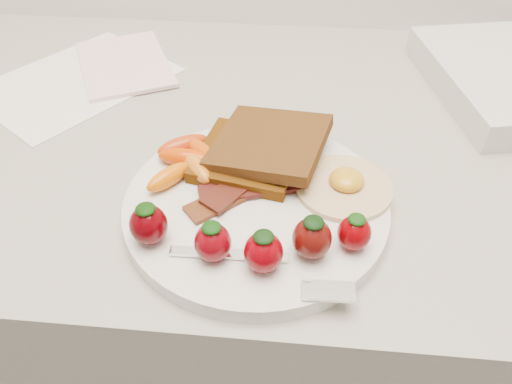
{
  "coord_description": "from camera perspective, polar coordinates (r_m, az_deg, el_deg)",
  "views": [
    {
      "loc": [
        0.01,
        1.18,
        1.27
      ],
      "look_at": [
        -0.02,
        1.55,
        0.93
      ],
      "focal_mm": 35.0,
      "sensor_mm": 36.0,
      "label": 1
    }
  ],
  "objects": [
    {
      "name": "fried_egg",
      "position": [
        0.52,
        10.1,
        0.8
      ],
      "size": [
        0.13,
        0.13,
        0.02
      ],
      "color": "#F3EFBE",
      "rests_on": "plate"
    },
    {
      "name": "bacon_strips",
      "position": [
        0.51,
        -1.43,
        0.52
      ],
      "size": [
        0.12,
        0.12,
        0.01
      ],
      "color": "#361609",
      "rests_on": "plate"
    },
    {
      "name": "baby_carrots",
      "position": [
        0.55,
        -7.9,
        3.75
      ],
      "size": [
        0.08,
        0.11,
        0.02
      ],
      "color": "#CD3D00",
      "rests_on": "plate"
    },
    {
      "name": "notepad",
      "position": [
        0.79,
        -14.79,
        13.99
      ],
      "size": [
        0.19,
        0.21,
        0.01
      ],
      "primitive_type": "cube",
      "rotation": [
        0.0,
        0.0,
        0.45
      ],
      "color": "#FACED1",
      "rests_on": "paper_sheet"
    },
    {
      "name": "plate",
      "position": [
        0.51,
        -0.0,
        -1.56
      ],
      "size": [
        0.27,
        0.27,
        0.02
      ],
      "primitive_type": "cylinder",
      "color": "silver",
      "rests_on": "counter"
    },
    {
      "name": "toast_upper",
      "position": [
        0.55,
        1.55,
        5.63
      ],
      "size": [
        0.14,
        0.14,
        0.03
      ],
      "primitive_type": "cube",
      "rotation": [
        0.0,
        -0.1,
        -0.24
      ],
      "color": "black",
      "rests_on": "toast_lower"
    },
    {
      "name": "paper_sheet",
      "position": [
        0.77,
        -19.83,
        11.86
      ],
      "size": [
        0.3,
        0.31,
        0.0
      ],
      "primitive_type": "cube",
      "rotation": [
        0.0,
        0.0,
        -0.62
      ],
      "color": "white",
      "rests_on": "counter"
    },
    {
      "name": "strawberries",
      "position": [
        0.44,
        -0.38,
        -5.21
      ],
      "size": [
        0.22,
        0.06,
        0.04
      ],
      "color": "#4B0005",
      "rests_on": "plate"
    },
    {
      "name": "fork",
      "position": [
        0.44,
        1.9,
        -8.91
      ],
      "size": [
        0.17,
        0.05,
        0.0
      ],
      "color": "white",
      "rests_on": "plate"
    },
    {
      "name": "counter",
      "position": [
        0.97,
        2.33,
        -14.98
      ],
      "size": [
        2.0,
        0.6,
        0.9
      ],
      "primitive_type": "cube",
      "color": "gray",
      "rests_on": "ground"
    },
    {
      "name": "toast_lower",
      "position": [
        0.55,
        -0.89,
        4.05
      ],
      "size": [
        0.13,
        0.13,
        0.01
      ],
      "primitive_type": "cube",
      "rotation": [
        0.0,
        0.0,
        -0.19
      ],
      "color": "black",
      "rests_on": "plate"
    }
  ]
}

